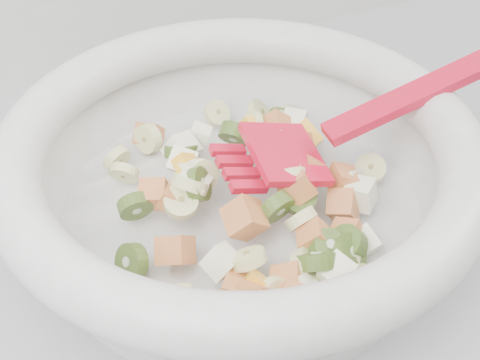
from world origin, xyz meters
name	(u,v)px	position (x,y,z in m)	size (l,w,h in m)	color
mixing_bowl	(241,172)	(0.11, 1.46, 0.95)	(0.46, 0.36, 0.13)	beige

